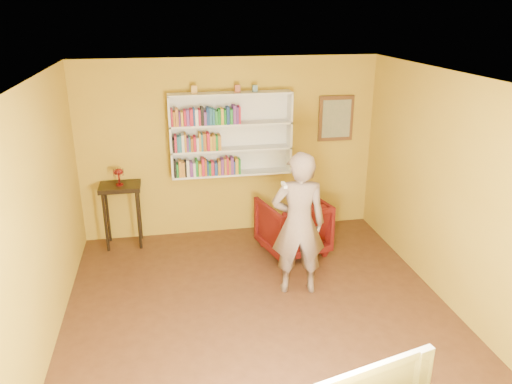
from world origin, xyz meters
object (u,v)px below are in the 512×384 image
armchair (293,226)px  person (298,224)px  bookshelf (231,134)px  ruby_lustre (119,173)px  console_table (121,195)px

armchair → person: size_ratio=0.49×
bookshelf → ruby_lustre: bookshelf is taller
bookshelf → armchair: 1.64m
armchair → person: person is taller
person → console_table: bearing=-30.3°
bookshelf → console_table: size_ratio=1.89×
bookshelf → console_table: bookshelf is taller
console_table → ruby_lustre: bearing=-45.0°
console_table → ruby_lustre: 0.34m
console_table → ruby_lustre: ruby_lustre is taller
ruby_lustre → person: (2.20, -1.72, -0.22)m
bookshelf → armchair: size_ratio=2.05×
ruby_lustre → bookshelf: bearing=5.5°
ruby_lustre → armchair: ruby_lustre is taller
bookshelf → person: (0.55, -1.88, -0.69)m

